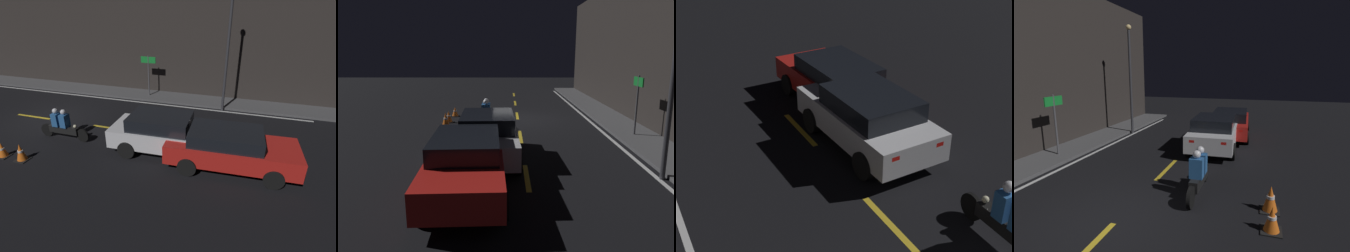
% 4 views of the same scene
% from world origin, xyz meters
% --- Properties ---
extents(ground_plane, '(56.00, 56.00, 0.00)m').
position_xyz_m(ground_plane, '(0.00, 0.00, 0.00)').
color(ground_plane, black).
extents(lane_dash_c, '(2.00, 0.14, 0.01)m').
position_xyz_m(lane_dash_c, '(-1.00, 0.00, 0.00)').
color(lane_dash_c, gold).
rests_on(lane_dash_c, ground).
extents(lane_dash_d, '(2.00, 0.14, 0.01)m').
position_xyz_m(lane_dash_d, '(3.50, 0.00, 0.00)').
color(lane_dash_d, gold).
rests_on(lane_dash_d, ground).
extents(lane_dash_e, '(2.00, 0.14, 0.01)m').
position_xyz_m(lane_dash_e, '(8.00, 0.00, 0.00)').
color(lane_dash_e, gold).
rests_on(lane_dash_e, ground).
extents(sedan_white, '(4.21, 2.10, 1.49)m').
position_xyz_m(sedan_white, '(6.45, -1.18, 0.80)').
color(sedan_white, silver).
rests_on(sedan_white, ground).
extents(taxi_red, '(4.52, 2.11, 1.42)m').
position_xyz_m(taxi_red, '(8.95, -1.57, 0.77)').
color(taxi_red, red).
rests_on(taxi_red, ground).
extents(motorcycle, '(2.34, 0.37, 1.35)m').
position_xyz_m(motorcycle, '(2.02, -1.51, 0.63)').
color(motorcycle, black).
rests_on(motorcycle, ground).
extents(traffic_cone_mid, '(0.45, 0.45, 0.58)m').
position_xyz_m(traffic_cone_mid, '(0.74, -3.44, 0.28)').
color(traffic_cone_mid, black).
rests_on(traffic_cone_mid, ground).
extents(traffic_cone_far, '(0.47, 0.47, 0.66)m').
position_xyz_m(traffic_cone_far, '(1.61, -3.43, 0.32)').
color(traffic_cone_far, black).
rests_on(traffic_cone_far, ground).
extents(shop_sign, '(0.90, 0.08, 2.40)m').
position_xyz_m(shop_sign, '(3.55, 4.67, 1.80)').
color(shop_sign, '#4C4C51').
rests_on(shop_sign, raised_curb).
extents(street_lamp, '(0.28, 0.28, 5.76)m').
position_xyz_m(street_lamp, '(8.11, 3.72, 3.24)').
color(street_lamp, '#333338').
rests_on(street_lamp, ground).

